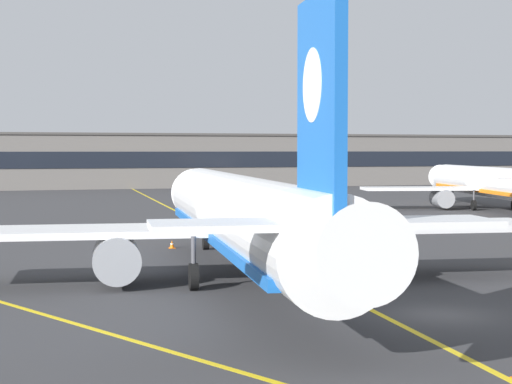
% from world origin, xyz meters
% --- Properties ---
extents(ground_plane, '(400.00, 400.00, 0.00)m').
position_xyz_m(ground_plane, '(0.00, 0.00, 0.00)').
color(ground_plane, '#353538').
extents(taxiway_centreline, '(14.47, 179.46, 0.01)m').
position_xyz_m(taxiway_centreline, '(0.00, 30.00, 0.00)').
color(taxiway_centreline, yellow).
rests_on(taxiway_centreline, ground).
extents(taxiway_lead_in_stripe, '(25.07, 54.76, 0.01)m').
position_xyz_m(taxiway_lead_in_stripe, '(-14.00, 2.00, 0.00)').
color(taxiway_lead_in_stripe, yellow).
rests_on(taxiway_lead_in_stripe, ground).
extents(airliner_foreground, '(32.35, 41.47, 11.65)m').
position_xyz_m(airliner_foreground, '(-5.29, 10.49, 3.37)').
color(airliner_foreground, white).
rests_on(airliner_foreground, ground).
extents(airliner_background, '(28.61, 36.43, 10.33)m').
position_xyz_m(airliner_background, '(36.67, 53.28, 2.99)').
color(airliner_background, white).
rests_on(airliner_background, ground).
extents(safety_cone_by_nose_gear, '(0.44, 0.44, 0.55)m').
position_xyz_m(safety_cone_by_nose_gear, '(-5.43, 26.44, 0.26)').
color(safety_cone_by_nose_gear, orange).
rests_on(safety_cone_by_nose_gear, ground).
extents(terminal_building, '(162.50, 12.40, 9.62)m').
position_xyz_m(terminal_building, '(7.76, 121.63, 4.82)').
color(terminal_building, slate).
rests_on(terminal_building, ground).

